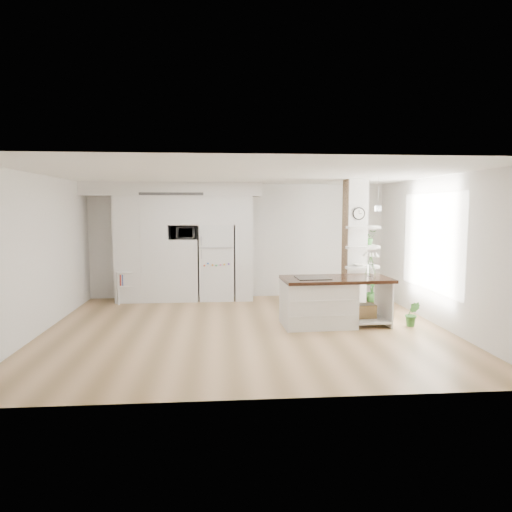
% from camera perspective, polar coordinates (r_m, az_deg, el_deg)
% --- Properties ---
extents(floor, '(7.00, 6.00, 0.01)m').
position_cam_1_polar(floor, '(8.17, -1.24, -9.09)').
color(floor, tan).
rests_on(floor, ground).
extents(room, '(7.04, 6.04, 2.72)m').
position_cam_1_polar(room, '(7.90, -1.27, 4.03)').
color(room, white).
rests_on(room, ground).
extents(cabinet_wall, '(4.00, 0.71, 2.70)m').
position_cam_1_polar(cabinet_wall, '(10.61, -9.97, 2.55)').
color(cabinet_wall, silver).
rests_on(cabinet_wall, floor).
extents(refrigerator, '(0.78, 0.69, 1.75)m').
position_cam_1_polar(refrigerator, '(10.64, -4.94, -0.78)').
color(refrigerator, silver).
rests_on(refrigerator, floor).
extents(column, '(0.69, 0.90, 2.70)m').
position_cam_1_polar(column, '(9.48, 12.83, 1.16)').
color(column, silver).
rests_on(column, floor).
extents(window, '(0.00, 2.40, 2.40)m').
position_cam_1_polar(window, '(9.10, 21.06, 1.65)').
color(window, white).
rests_on(window, room).
extents(pendant_light, '(0.12, 0.12, 0.10)m').
position_cam_1_polar(pendant_light, '(8.32, 10.50, 5.85)').
color(pendant_light, white).
rests_on(pendant_light, room).
extents(kitchen_island, '(1.99, 1.01, 1.45)m').
position_cam_1_polar(kitchen_island, '(8.40, 8.51, -5.53)').
color(kitchen_island, silver).
rests_on(kitchen_island, floor).
extents(bookshelf, '(0.70, 0.55, 0.73)m').
position_cam_1_polar(bookshelf, '(10.73, -15.28, -3.93)').
color(bookshelf, silver).
rests_on(bookshelf, floor).
extents(floor_plant_a, '(0.31, 0.28, 0.46)m').
position_cam_1_polar(floor_plant_a, '(8.75, 18.96, -6.86)').
color(floor_plant_a, '#387A31').
rests_on(floor_plant_a, floor).
extents(floor_plant_b, '(0.34, 0.34, 0.51)m').
position_cam_1_polar(floor_plant_b, '(10.74, 14.30, -4.22)').
color(floor_plant_b, '#387A31').
rests_on(floor_plant_b, floor).
extents(microwave, '(0.54, 0.37, 0.30)m').
position_cam_1_polar(microwave, '(10.55, -9.06, 2.90)').
color(microwave, '#2D2D2D').
rests_on(microwave, cabinet_wall).
extents(shelf_plant, '(0.27, 0.23, 0.30)m').
position_cam_1_polar(shelf_plant, '(9.71, 13.97, 2.27)').
color(shelf_plant, '#387A31').
rests_on(shelf_plant, column).
extents(decor_bowl, '(0.22, 0.22, 0.05)m').
position_cam_1_polar(decor_bowl, '(9.27, 12.74, -1.12)').
color(decor_bowl, white).
rests_on(decor_bowl, column).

